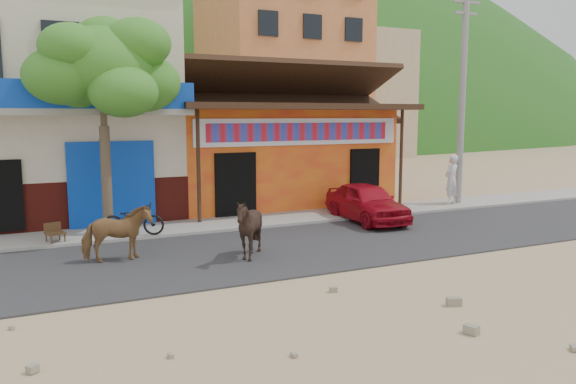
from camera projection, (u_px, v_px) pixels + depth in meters
name	position (u px, v px, depth m)	size (l,w,h in m)	color
ground	(361.00, 270.00, 12.47)	(120.00, 120.00, 0.00)	#9E825B
road	(309.00, 246.00, 14.70)	(60.00, 5.00, 0.04)	#28282B
sidewalk	(258.00, 221.00, 17.83)	(60.00, 2.00, 0.12)	gray
dance_club	(266.00, 156.00, 22.02)	(8.00, 6.00, 3.60)	orange
cafe_building	(58.00, 112.00, 18.61)	(7.00, 6.00, 7.00)	beige
apartment_front	(280.00, 75.00, 36.95)	(9.00, 9.00, 12.00)	#CC723F
apartment_rear	(349.00, 96.00, 46.28)	(8.00, 8.00, 10.00)	tan
hillside	(72.00, 49.00, 73.50)	(100.00, 40.00, 24.00)	#194C14
tree	(104.00, 126.00, 15.28)	(3.00, 3.00, 6.00)	#2D721E
utility_pole	(462.00, 96.00, 20.76)	(0.24, 0.24, 8.00)	gray
cow_tan	(117.00, 234.00, 12.96)	(0.71, 1.55, 1.31)	olive
cow_dark	(249.00, 228.00, 13.20)	(1.18, 1.33, 1.46)	black
red_car	(367.00, 202.00, 17.90)	(1.47, 3.65, 1.24)	#A90C1B
scooter	(133.00, 220.00, 15.44)	(0.58, 1.67, 0.88)	black
pedestrian	(451.00, 180.00, 20.79)	(0.67, 0.44, 1.84)	silver
cafe_chair_right	(55.00, 224.00, 14.63)	(0.43, 0.43, 0.93)	#4E2F1A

